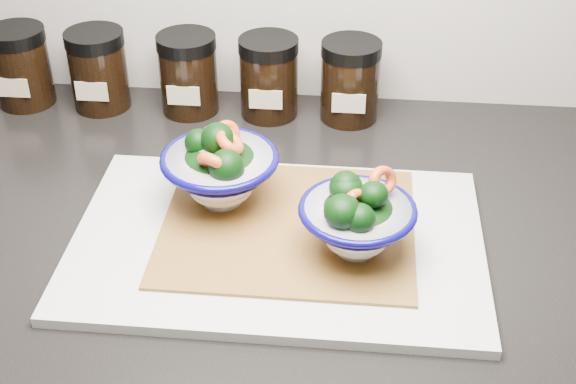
# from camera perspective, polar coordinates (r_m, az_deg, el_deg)

# --- Properties ---
(countertop) EXTENTS (3.50, 0.60, 0.04)m
(countertop) POSITION_cam_1_polar(r_m,az_deg,el_deg) (0.98, -10.71, -1.99)
(countertop) COLOR black
(countertop) RESTS_ON cabinet
(cutting_board) EXTENTS (0.45, 0.30, 0.01)m
(cutting_board) POSITION_cam_1_polar(r_m,az_deg,el_deg) (0.89, -0.75, -3.57)
(cutting_board) COLOR beige
(cutting_board) RESTS_ON countertop
(bamboo_mat) EXTENTS (0.28, 0.24, 0.00)m
(bamboo_mat) POSITION_cam_1_polar(r_m,az_deg,el_deg) (0.90, 0.00, -2.42)
(bamboo_mat) COLOR #A87432
(bamboo_mat) RESTS_ON cutting_board
(bowl_left) EXTENTS (0.14, 0.14, 0.10)m
(bowl_left) POSITION_cam_1_polar(r_m,az_deg,el_deg) (0.91, -4.88, 1.65)
(bowl_left) COLOR white
(bowl_left) RESTS_ON bamboo_mat
(bowl_right) EXTENTS (0.12, 0.12, 0.10)m
(bowl_right) POSITION_cam_1_polar(r_m,az_deg,el_deg) (0.84, 4.88, -1.92)
(bowl_right) COLOR white
(bowl_right) RESTS_ON bamboo_mat
(spice_jar_a) EXTENTS (0.08, 0.08, 0.11)m
(spice_jar_a) POSITION_cam_1_polar(r_m,az_deg,el_deg) (1.20, -18.45, 8.48)
(spice_jar_a) COLOR black
(spice_jar_a) RESTS_ON countertop
(spice_jar_b) EXTENTS (0.08, 0.08, 0.11)m
(spice_jar_b) POSITION_cam_1_polar(r_m,az_deg,el_deg) (1.16, -13.33, 8.47)
(spice_jar_b) COLOR black
(spice_jar_b) RESTS_ON countertop
(spice_jar_c) EXTENTS (0.08, 0.08, 0.11)m
(spice_jar_c) POSITION_cam_1_polar(r_m,az_deg,el_deg) (1.13, -7.10, 8.35)
(spice_jar_c) COLOR black
(spice_jar_c) RESTS_ON countertop
(spice_jar_d) EXTENTS (0.08, 0.08, 0.11)m
(spice_jar_d) POSITION_cam_1_polar(r_m,az_deg,el_deg) (1.11, -1.37, 8.17)
(spice_jar_d) COLOR black
(spice_jar_d) RESTS_ON countertop
(spice_jar_e) EXTENTS (0.08, 0.08, 0.11)m
(spice_jar_e) POSITION_cam_1_polar(r_m,az_deg,el_deg) (1.11, 4.44, 7.89)
(spice_jar_e) COLOR black
(spice_jar_e) RESTS_ON countertop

